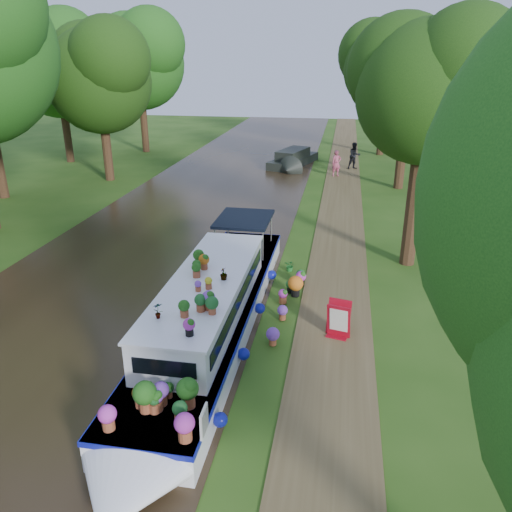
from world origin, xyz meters
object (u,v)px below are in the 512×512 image
at_px(pedestrian_pink, 336,163).
at_px(pedestrian_dark, 354,156).
at_px(plant_boat, 208,312).
at_px(sandwich_board, 339,321).
at_px(second_boat, 293,159).

relative_size(pedestrian_pink, pedestrian_dark, 0.92).
xyz_separation_m(plant_boat, sandwich_board, (3.56, 0.74, -0.35)).
distance_m(plant_boat, sandwich_board, 3.66).
height_order(sandwich_board, pedestrian_pink, pedestrian_pink).
bearing_deg(pedestrian_dark, second_boat, 148.44).
relative_size(second_boat, sandwich_board, 6.26).
height_order(plant_boat, pedestrian_pink, plant_boat).
distance_m(plant_boat, second_boat, 23.94).
height_order(plant_boat, pedestrian_dark, plant_boat).
bearing_deg(second_boat, sandwich_board, -63.19).
bearing_deg(pedestrian_dark, sandwich_board, -118.68).
xyz_separation_m(second_boat, sandwich_board, (3.73, -23.19, 0.01)).
bearing_deg(second_boat, pedestrian_dark, 13.32).
bearing_deg(pedestrian_dark, pedestrian_pink, -142.88).
bearing_deg(sandwich_board, second_boat, 112.31).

